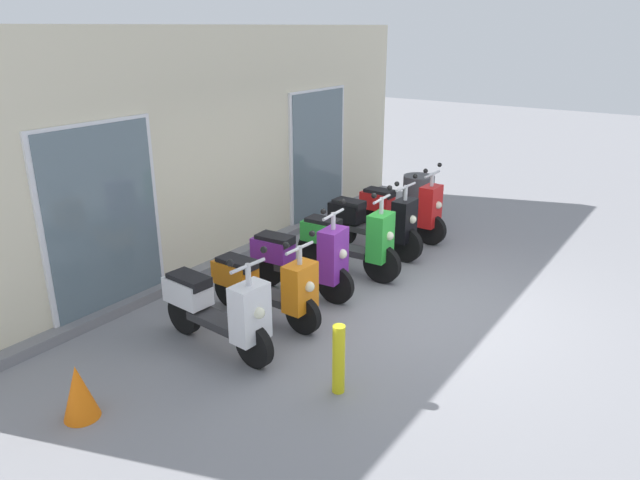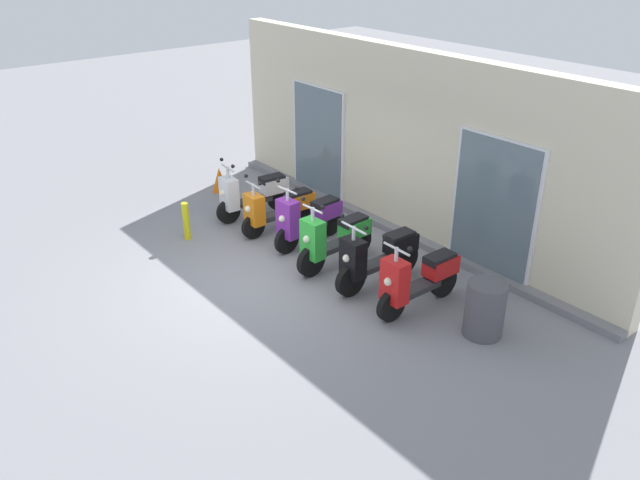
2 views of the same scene
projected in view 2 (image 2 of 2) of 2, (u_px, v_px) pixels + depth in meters
The scene contains 11 objects.
ground_plane at pixel (264, 277), 10.37m from camera, with size 40.00×40.00×0.00m, color gray.
storefront_facade at pixel (402, 146), 11.39m from camera, with size 9.15×0.50×3.30m.
scooter_white at pixel (252, 193), 12.30m from camera, with size 0.52×1.58×1.24m.
scooter_orange at pixel (279, 208), 11.76m from camera, with size 0.52×1.59×1.16m.
scooter_purple at pixel (307, 218), 11.20m from camera, with size 0.54×1.54×1.30m.
scooter_green at pixel (334, 239), 10.50m from camera, with size 0.52×1.60×1.30m.
scooter_black at pixel (377, 257), 9.95m from camera, with size 0.61×1.67×1.27m.
scooter_red at pixel (418, 279), 9.32m from camera, with size 0.56×1.59×1.27m.
curb_bollard at pixel (186, 221), 11.48m from camera, with size 0.12×0.12×0.70m, color yellow.
traffic_cone at pixel (220, 180), 13.59m from camera, with size 0.32×0.32×0.52m, color orange.
trash_bin at pixel (485, 309), 8.76m from camera, with size 0.55×0.55×0.80m, color #4C4C51.
Camera 2 is at (7.58, -4.99, 5.14)m, focal length 35.99 mm.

